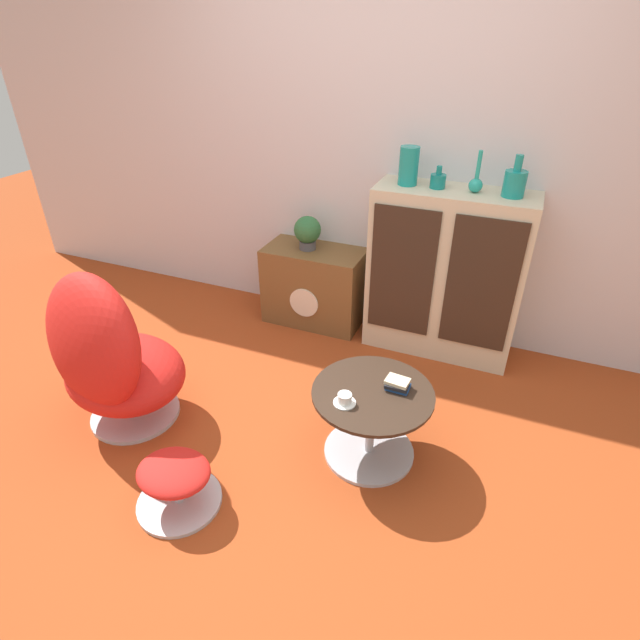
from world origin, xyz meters
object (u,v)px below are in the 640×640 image
coffee_table (371,418)px  vase_inner_right (476,182)px  egg_chair (110,358)px  vase_leftmost (409,166)px  vase_rightmost (515,182)px  book_stack (398,384)px  ottoman (175,480)px  teacup (345,400)px  potted_plant (307,231)px  tv_console (314,286)px  vase_inner_left (438,181)px  sideboard (445,275)px

coffee_table → vase_inner_right: size_ratio=2.54×
egg_chair → vase_leftmost: vase_leftmost is taller
vase_rightmost → book_stack: 1.33m
ottoman → teacup: (0.62, 0.51, 0.28)m
potted_plant → book_stack: bearing=-48.4°
coffee_table → tv_console: bearing=125.1°
vase_rightmost → potted_plant: (-1.26, -0.00, -0.47)m
vase_inner_left → potted_plant: size_ratio=0.55×
sideboard → tv_console: (-0.91, 0.00, -0.26)m
ottoman → coffee_table: 0.97m
sideboard → tv_console: size_ratio=1.55×
vase_inner_left → vase_inner_right: 0.22m
teacup → potted_plant: bearing=120.6°
vase_inner_right → vase_rightmost: vase_inner_right is taller
teacup → vase_inner_left: bearing=85.7°
book_stack → potted_plant: bearing=131.6°
vase_leftmost → tv_console: bearing=-179.8°
vase_rightmost → teacup: (-0.52, -1.26, -0.74)m
tv_console → coffee_table: size_ratio=1.18×
coffee_table → egg_chair: bearing=-167.3°
egg_chair → coffee_table: egg_chair is taller
tv_console → book_stack: size_ratio=5.86×
egg_chair → ottoman: (0.62, -0.34, -0.28)m
sideboard → vase_leftmost: 0.72m
egg_chair → vase_inner_left: (1.33, 1.43, 0.70)m
tv_console → teacup: tv_console is taller
tv_console → coffee_table: bearing=-54.9°
tv_console → vase_rightmost: size_ratio=3.06×
tv_console → coffee_table: tv_console is taller
egg_chair → vase_inner_left: size_ratio=7.35×
coffee_table → vase_rightmost: (0.42, 1.13, 0.93)m
egg_chair → potted_plant: size_ratio=4.05×
ottoman → vase_leftmost: (0.54, 1.78, 1.04)m
vase_leftmost → sideboard: bearing=-0.7°
egg_chair → vase_leftmost: (1.15, 1.43, 0.77)m
potted_plant → tv_console: bearing=-0.7°
coffee_table → vase_rightmost: 1.52m
tv_console → potted_plant: (-0.05, 0.00, 0.41)m
vase_leftmost → book_stack: vase_leftmost is taller
coffee_table → book_stack: 0.23m
sideboard → vase_inner_left: size_ratio=8.45×
sideboard → coffee_table: size_ratio=1.83×
vase_leftmost → teacup: 1.48m
coffee_table → vase_rightmost: vase_rightmost is taller
egg_chair → ottoman: size_ratio=2.41×
vase_leftmost → teacup: size_ratio=2.07×
ottoman → book_stack: (0.82, 0.71, 0.28)m
sideboard → teacup: 1.28m
coffee_table → teacup: 0.25m
vase_inner_right → teacup: (-0.31, -1.26, -0.72)m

